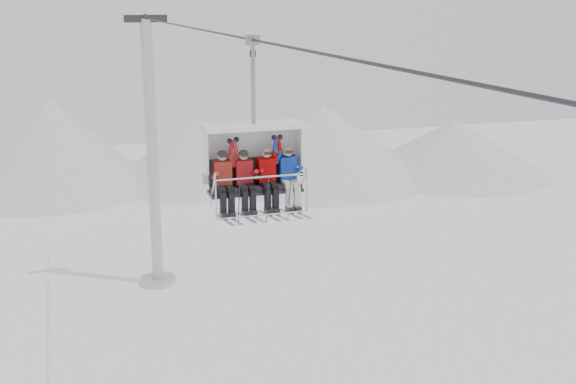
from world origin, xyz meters
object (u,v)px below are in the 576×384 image
object	(u,v)px
skier_center_left	(245,179)
skier_center_right	(268,177)
skier_far_right	(289,175)
skier_far_left	(224,180)
chairlift_carrier	(253,155)
lift_tower_right	(153,174)

from	to	relation	value
skier_center_left	skier_center_right	bearing A→B (deg)	0.26
skier_center_right	skier_far_right	size ratio (longest dim) A/B	1.00
skier_far_left	skier_center_left	bearing A→B (deg)	-0.29
chairlift_carrier	skier_far_left	world-z (taller)	chairlift_carrier
skier_far_left	skier_center_left	distance (m)	0.50
skier_center_left	skier_center_right	world-z (taller)	skier_center_right
skier_center_right	skier_far_left	bearing A→B (deg)	180.00
lift_tower_right	skier_far_left	distance (m)	20.11
chairlift_carrier	skier_center_right	distance (m)	0.62
skier_center_left	skier_far_right	distance (m)	1.06
skier_far_left	skier_far_right	world-z (taller)	same
skier_center_left	skier_far_right	xyz separation A→B (m)	(1.06, 0.00, 0.01)
skier_far_left	skier_center_right	xyz separation A→B (m)	(1.04, 0.00, 0.00)
chairlift_carrier	skier_center_right	size ratio (longest dim) A/B	2.36
chairlift_carrier	skier_far_right	world-z (taller)	chairlift_carrier
skier_center_left	chairlift_carrier	bearing A→B (deg)	48.85
chairlift_carrier	skier_center_left	world-z (taller)	chairlift_carrier
skier_far_left	skier_far_right	bearing A→B (deg)	0.00
lift_tower_right	skier_center_right	distance (m)	20.10
skier_far_left	skier_center_left	world-z (taller)	skier_far_left
chairlift_carrier	skier_center_left	bearing A→B (deg)	-131.15
lift_tower_right	skier_far_right	bearing A→B (deg)	-87.69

